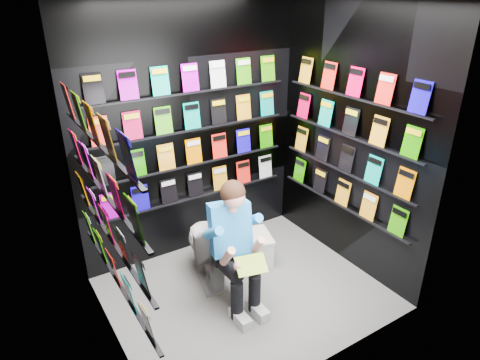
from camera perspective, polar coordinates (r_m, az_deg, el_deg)
floor at (r=4.18m, az=0.68°, el=-14.80°), size 2.40×2.40×0.00m
wall_back at (r=4.33m, az=-6.48°, el=6.18°), size 2.40×0.04×2.60m
wall_front at (r=2.81m, az=12.01°, el=-4.86°), size 2.40×0.04×2.60m
wall_left at (r=3.08m, az=-18.31°, el=-2.84°), size 0.04×2.00×2.60m
wall_right at (r=4.24m, az=14.58°, el=5.15°), size 0.04×2.00×2.60m
comics_back at (r=4.30m, az=-6.31°, el=6.14°), size 2.10×0.06×1.37m
comics_left at (r=3.08m, az=-17.79°, el=-2.63°), size 0.06×1.70×1.37m
comics_right at (r=4.22m, az=14.30°, el=5.14°), size 0.06×1.70×1.37m
toilet at (r=4.18m, az=-4.14°, el=-8.61°), size 0.59×0.83×0.73m
longbox at (r=4.55m, az=2.58°, el=-9.05°), size 0.30×0.41×0.27m
longbox_lid at (r=4.47m, az=2.62°, el=-7.43°), size 0.32×0.43×0.03m
reader at (r=3.71m, az=-1.50°, el=-6.55°), size 0.63×0.79×1.28m
held_comic at (r=3.55m, az=1.50°, el=-11.23°), size 0.28×0.21×0.11m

